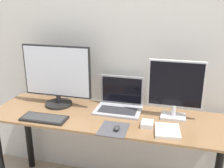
{
  "coord_description": "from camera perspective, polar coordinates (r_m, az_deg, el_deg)",
  "views": [
    {
      "loc": [
        0.5,
        -1.48,
        1.65
      ],
      "look_at": [
        0.02,
        0.32,
        1.02
      ],
      "focal_mm": 42.0,
      "sensor_mm": 36.0,
      "label": 1
    }
  ],
  "objects": [
    {
      "name": "keyboard",
      "position": [
        2.04,
        -14.55,
        -7.24
      ],
      "size": [
        0.35,
        0.15,
        0.02
      ],
      "color": "black",
      "rests_on": "desk"
    },
    {
      "name": "monitor_right",
      "position": [
        1.97,
        13.66,
        -0.86
      ],
      "size": [
        0.4,
        0.13,
        0.45
      ],
      "color": "silver",
      "rests_on": "desk"
    },
    {
      "name": "laptop",
      "position": [
        2.13,
        1.69,
        -3.9
      ],
      "size": [
        0.36,
        0.26,
        0.26
      ],
      "color": "#ADADB2",
      "rests_on": "desk"
    },
    {
      "name": "power_brick",
      "position": [
        1.89,
        7.66,
        -8.64
      ],
      "size": [
        0.08,
        0.1,
        0.04
      ],
      "color": "white",
      "rests_on": "desk"
    },
    {
      "name": "book",
      "position": [
        1.84,
        11.97,
        -9.94
      ],
      "size": [
        0.19,
        0.22,
        0.02
      ],
      "color": "silver",
      "rests_on": "desk"
    },
    {
      "name": "mouse",
      "position": [
        1.82,
        1.06,
        -9.57
      ],
      "size": [
        0.04,
        0.06,
        0.03
      ],
      "color": "#333333",
      "rests_on": "mousepad"
    },
    {
      "name": "monitor_left",
      "position": [
        2.19,
        -11.9,
        1.8
      ],
      "size": [
        0.58,
        0.23,
        0.51
      ],
      "color": "black",
      "rests_on": "desk"
    },
    {
      "name": "wall_back",
      "position": [
        2.2,
        1.64,
        8.23
      ],
      "size": [
        7.0,
        0.05,
        2.5
      ],
      "color": "silver",
      "rests_on": "ground_plane"
    },
    {
      "name": "desk",
      "position": [
        2.1,
        -0.74,
        -10.84
      ],
      "size": [
        1.87,
        0.56,
        0.77
      ],
      "color": "olive",
      "rests_on": "ground_plane"
    },
    {
      "name": "mousepad",
      "position": [
        1.84,
        0.34,
        -9.8
      ],
      "size": [
        0.19,
        0.22,
        0.0
      ],
      "color": "#47474C",
      "rests_on": "desk"
    }
  ]
}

